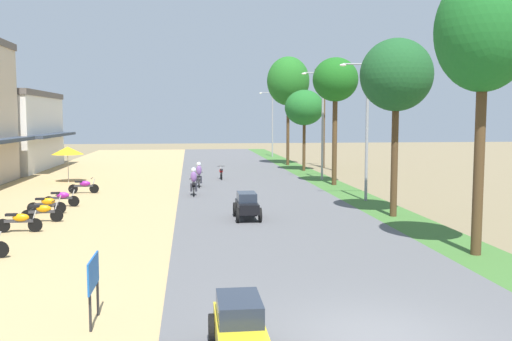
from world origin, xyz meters
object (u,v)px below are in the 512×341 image
object	(u,v)px
streetlamp_mid	(323,118)
streetlamp_far	(272,119)
parked_motorbike_second	(20,220)
utility_pole_far	(334,113)
parked_motorbike_fourth	(47,204)
car_sedan_black	(247,204)
motorbike_ahead_second	(199,175)
motorbike_ahead_third	(221,172)
streetlamp_near	(367,121)
vendor_umbrella	(68,151)
median_tree_second	(396,76)
motorbike_foreground_rider	(194,182)
median_tree_third	(335,81)
utility_pole_near	(324,114)
parked_motorbike_fifth	(62,197)
parked_motorbike_sixth	(84,185)
median_tree_fifth	(288,81)
median_tree_fourth	(304,108)
street_signboard	(93,277)
car_sedan_yellow	(239,327)
parked_motorbike_third	(43,211)
median_tree_nearest	(484,33)

from	to	relation	value
streetlamp_mid	streetlamp_far	world-z (taller)	streetlamp_mid
parked_motorbike_second	utility_pole_far	world-z (taller)	utility_pole_far
parked_motorbike_fourth	car_sedan_black	world-z (taller)	car_sedan_black
motorbike_ahead_second	parked_motorbike_fourth	bearing A→B (deg)	-128.09
parked_motorbike_second	utility_pole_far	size ratio (longest dim) A/B	0.19
motorbike_ahead_third	streetlamp_near	bearing A→B (deg)	-57.82
vendor_umbrella	median_tree_second	world-z (taller)	median_tree_second
vendor_umbrella	streetlamp_near	distance (m)	21.39
motorbike_foreground_rider	streetlamp_far	bearing A→B (deg)	73.72
motorbike_ahead_third	streetlamp_far	bearing A→B (deg)	72.75
median_tree_third	streetlamp_mid	world-z (taller)	median_tree_third
streetlamp_far	utility_pole_near	xyz separation A→B (m)	(2.58, -14.70, 0.47)
parked_motorbike_fifth	motorbike_ahead_second	world-z (taller)	motorbike_ahead_second
parked_motorbike_sixth	utility_pole_far	size ratio (longest dim) A/B	0.19
parked_motorbike_fourth	median_tree_fifth	distance (m)	31.40
vendor_umbrella	median_tree_fourth	bearing A→B (deg)	19.52
street_signboard	streetlamp_near	distance (m)	21.18
vendor_umbrella	median_tree_fifth	bearing A→B (deg)	34.75
streetlamp_mid	car_sedan_yellow	world-z (taller)	streetlamp_mid
car_sedan_black	streetlamp_far	bearing A→B (deg)	79.98
vendor_umbrella	median_tree_second	distance (m)	24.37
median_tree_second	motorbike_foreground_rider	world-z (taller)	median_tree_second
streetlamp_far	car_sedan_black	world-z (taller)	streetlamp_far
median_tree_third	median_tree_fourth	size ratio (longest dim) A/B	1.24
car_sedan_black	motorbike_ahead_third	world-z (taller)	car_sedan_black
motorbike_foreground_rider	utility_pole_far	bearing A→B (deg)	50.64
vendor_umbrella	streetlamp_far	world-z (taller)	streetlamp_far
parked_motorbike_fourth	utility_pole_far	world-z (taller)	utility_pole_far
streetlamp_far	car_sedan_yellow	xyz separation A→B (m)	(-8.74, -54.91, -3.71)
parked_motorbike_third	parked_motorbike_fifth	bearing A→B (deg)	91.58
parked_motorbike_third	streetlamp_mid	distance (m)	22.29
median_tree_second	utility_pole_near	xyz separation A→B (m)	(2.84, 25.47, -1.59)
street_signboard	median_tree_fifth	world-z (taller)	median_tree_fifth
median_tree_second	utility_pole_near	bearing A→B (deg)	83.64
utility_pole_far	motorbike_foreground_rider	xyz separation A→B (m)	(-12.30, -14.99, -4.13)
parked_motorbike_fourth	utility_pole_near	size ratio (longest dim) A/B	0.19
streetlamp_far	motorbike_foreground_rider	bearing A→B (deg)	-106.28
parked_motorbike_second	streetlamp_mid	world-z (taller)	streetlamp_mid
streetlamp_mid	car_sedan_yellow	distance (m)	31.48
utility_pole_far	motorbike_ahead_third	bearing A→B (deg)	-148.13
median_tree_nearest	streetlamp_far	size ratio (longest dim) A/B	1.23
vendor_umbrella	median_tree_third	world-z (taller)	median_tree_third
median_tree_nearest	median_tree_second	size ratio (longest dim) A/B	1.15
streetlamp_far	utility_pole_near	size ratio (longest dim) A/B	0.80
parked_motorbike_second	car_sedan_black	bearing A→B (deg)	10.93
parked_motorbike_third	car_sedan_black	bearing A→B (deg)	-2.41
parked_motorbike_third	parked_motorbike_sixth	size ratio (longest dim) A/B	1.00
parked_motorbike_fourth	street_signboard	distance (m)	15.64
streetlamp_far	median_tree_second	bearing A→B (deg)	-90.37
median_tree_fourth	motorbike_ahead_second	bearing A→B (deg)	-131.11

